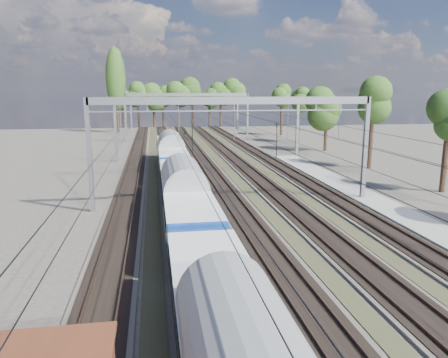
{
  "coord_description": "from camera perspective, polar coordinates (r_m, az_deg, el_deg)",
  "views": [
    {
      "loc": [
        -6.5,
        -4.97,
        9.52
      ],
      "look_at": [
        -1.24,
        27.56,
        2.8
      ],
      "focal_mm": 35.0,
      "sensor_mm": 36.0,
      "label": 1
    }
  ],
  "objects": [
    {
      "name": "worker",
      "position": [
        94.51,
        -5.07,
        6.17
      ],
      "size": [
        0.52,
        0.65,
        1.56
      ],
      "primitive_type": "imported",
      "rotation": [
        0.0,
        0.0,
        1.29
      ],
      "color": "black",
      "rests_on": "ground"
    },
    {
      "name": "emu_train",
      "position": [
        30.95,
        -5.25,
        -1.35
      ],
      "size": [
        3.08,
        65.1,
        4.5
      ],
      "color": "black",
      "rests_on": "ground"
    },
    {
      "name": "poplar",
      "position": [
        103.3,
        -13.96,
        12.51
      ],
      "size": [
        4.4,
        4.4,
        19.04
      ],
      "color": "black",
      "rests_on": "ground"
    },
    {
      "name": "signal_far",
      "position": [
        62.07,
        6.91,
        5.61
      ],
      "size": [
        0.36,
        0.33,
        5.07
      ],
      "rotation": [
        0.0,
        0.0,
        -0.34
      ],
      "color": "black",
      "rests_on": "ground"
    },
    {
      "name": "tree_belt",
      "position": [
        96.91,
        -0.6,
        10.54
      ],
      "size": [
        39.53,
        97.42,
        11.21
      ],
      "color": "black",
      "rests_on": "ground"
    },
    {
      "name": "track_bed",
      "position": [
        51.26,
        -1.74,
        0.93
      ],
      "size": [
        21.0,
        130.0,
        0.34
      ],
      "color": "#47423A",
      "rests_on": "ground"
    },
    {
      "name": "signal_near",
      "position": [
        67.91,
        -4.16,
        6.18
      ],
      "size": [
        0.32,
        0.29,
        5.11
      ],
      "rotation": [
        0.0,
        0.0,
        0.02
      ],
      "color": "black",
      "rests_on": "ground"
    },
    {
      "name": "platform",
      "position": [
        32.46,
        26.28,
        -6.49
      ],
      "size": [
        3.0,
        70.0,
        0.3
      ],
      "primitive_type": "cube",
      "color": "gray",
      "rests_on": "ground"
    },
    {
      "name": "catenary",
      "position": [
        58.14,
        -2.45,
        8.44
      ],
      "size": [
        25.65,
        130.0,
        9.0
      ],
      "color": "gray",
      "rests_on": "ground"
    }
  ]
}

